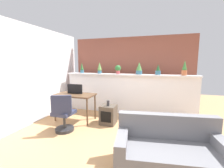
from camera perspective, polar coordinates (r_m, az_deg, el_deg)
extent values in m
plane|color=tan|center=(3.25, -2.26, -21.90)|extent=(12.00, 12.00, 0.00)
cube|color=white|center=(4.85, 5.77, -3.95)|extent=(4.11, 0.16, 1.24)
cube|color=white|center=(4.72, 5.78, 3.55)|extent=(4.11, 0.28, 0.04)
cube|color=brown|center=(5.35, 7.19, 3.98)|extent=(4.11, 0.10, 2.50)
cube|color=white|center=(4.48, -29.39, 2.89)|extent=(0.12, 4.40, 2.60)
cylinder|color=#386B84|center=(5.26, -11.27, 4.65)|extent=(0.12, 0.12, 0.10)
sphere|color=#2D7033|center=(5.26, -11.30, 5.51)|extent=(0.10, 0.10, 0.10)
cone|color=#2D7033|center=(5.25, -11.33, 6.89)|extent=(0.08, 0.08, 0.21)
cylinder|color=#386B84|center=(4.96, -4.72, 4.54)|extent=(0.13, 0.13, 0.09)
sphere|color=#669E4C|center=(4.95, -4.73, 5.53)|extent=(0.13, 0.13, 0.13)
cone|color=#669E4C|center=(4.95, -4.75, 7.02)|extent=(0.11, 0.11, 0.20)
cylinder|color=#B7474C|center=(4.75, 2.28, 4.50)|extent=(0.12, 0.12, 0.11)
sphere|color=#2D7033|center=(4.75, 2.29, 6.01)|extent=(0.19, 0.19, 0.19)
cylinder|color=#386B84|center=(4.65, 10.21, 4.36)|extent=(0.19, 0.19, 0.12)
cone|color=#4C9347|center=(4.64, 10.26, 6.59)|extent=(0.18, 0.18, 0.25)
cylinder|color=#386B84|center=(4.61, 17.02, 4.10)|extent=(0.15, 0.15, 0.12)
cone|color=#235B2D|center=(4.60, 17.09, 6.03)|extent=(0.11, 0.11, 0.19)
cylinder|color=#C66B42|center=(4.62, 25.71, 3.85)|extent=(0.14, 0.14, 0.14)
sphere|color=#3D843D|center=(4.62, 25.79, 5.18)|extent=(0.12, 0.12, 0.12)
cone|color=#3D843D|center=(4.61, 25.89, 6.80)|extent=(0.10, 0.10, 0.22)
cylinder|color=brown|center=(4.53, -20.88, -8.72)|extent=(0.04, 0.04, 0.71)
cylinder|color=brown|center=(4.01, -9.41, -10.49)|extent=(0.04, 0.04, 0.71)
cylinder|color=brown|center=(4.92, -17.24, -7.26)|extent=(0.04, 0.04, 0.71)
cylinder|color=brown|center=(4.44, -6.45, -8.60)|extent=(0.04, 0.04, 0.71)
cube|color=brown|center=(4.36, -13.91, -4.00)|extent=(1.10, 0.60, 0.04)
cube|color=black|center=(4.42, -13.92, -1.80)|extent=(0.46, 0.04, 0.27)
cylinder|color=#262628|center=(3.95, -17.50, -16.04)|extent=(0.44, 0.44, 0.07)
cylinder|color=#333333|center=(3.87, -17.63, -13.26)|extent=(0.06, 0.06, 0.34)
cube|color=#2D334C|center=(3.80, -17.76, -10.30)|extent=(0.44, 0.44, 0.08)
cube|color=#2D334C|center=(3.55, -18.62, -7.42)|extent=(0.43, 0.23, 0.42)
cube|color=#4C4238|center=(4.11, -1.38, -11.46)|extent=(0.40, 0.40, 0.50)
cube|color=black|center=(3.94, -2.30, -12.34)|extent=(0.28, 0.04, 0.28)
cylinder|color=#2D2D33|center=(3.97, -1.51, -7.29)|extent=(0.08, 0.08, 0.15)
cube|color=slate|center=(2.62, 20.94, -25.36)|extent=(1.66, 0.98, 0.40)
cube|color=slate|center=(2.69, 20.03, -14.72)|extent=(1.57, 0.39, 0.40)
cube|color=slate|center=(2.43, 3.87, -19.95)|extent=(0.27, 0.78, 0.16)
cube|color=slate|center=(2.71, 36.69, -18.48)|extent=(0.27, 0.78, 0.16)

